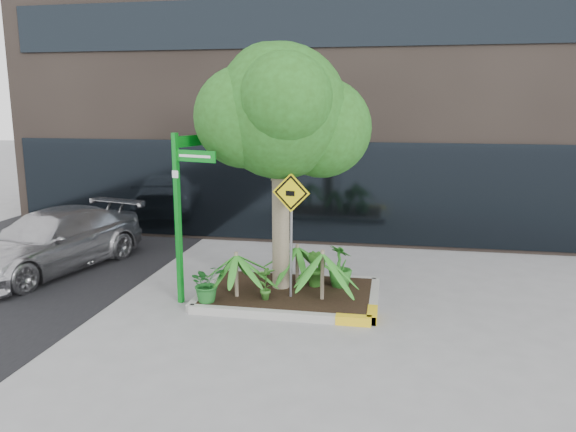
% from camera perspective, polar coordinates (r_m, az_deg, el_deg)
% --- Properties ---
extents(ground, '(80.00, 80.00, 0.00)m').
position_cam_1_polar(ground, '(10.61, -1.23, -8.79)').
color(ground, gray).
rests_on(ground, ground).
extents(planter, '(3.35, 2.36, 0.15)m').
position_cam_1_polar(planter, '(10.79, 0.29, -7.86)').
color(planter, '#9E9E99').
rests_on(planter, ground).
extents(tree, '(3.20, 2.84, 4.80)m').
position_cam_1_polar(tree, '(10.45, -0.76, 10.56)').
color(tree, gray).
rests_on(tree, ground).
extents(palm_front, '(1.04, 1.04, 1.15)m').
position_cam_1_polar(palm_front, '(10.12, 3.53, -3.80)').
color(palm_front, gray).
rests_on(palm_front, ground).
extents(palm_left, '(0.95, 0.95, 1.06)m').
position_cam_1_polar(palm_left, '(10.30, -5.30, -3.97)').
color(palm_left, gray).
rests_on(palm_left, ground).
extents(palm_back, '(0.89, 0.89, 0.99)m').
position_cam_1_polar(palm_back, '(11.05, 0.95, -3.15)').
color(palm_back, gray).
rests_on(palm_back, ground).
extents(parked_car, '(2.95, 4.88, 1.32)m').
position_cam_1_polar(parked_car, '(13.48, -22.88, -2.36)').
color(parked_car, '#A5A4A9').
rests_on(parked_car, ground).
extents(shrub_a, '(0.87, 0.87, 0.69)m').
position_cam_1_polar(shrub_a, '(10.24, -8.23, -6.73)').
color(shrub_a, '#1A5D20').
rests_on(shrub_a, planter).
extents(shrub_b, '(0.65, 0.65, 0.83)m').
position_cam_1_polar(shrub_b, '(10.98, 5.33, -5.04)').
color(shrub_b, '#266E21').
rests_on(shrub_b, planter).
extents(shrub_c, '(0.46, 0.46, 0.63)m').
position_cam_1_polar(shrub_c, '(10.25, -2.27, -6.78)').
color(shrub_c, '#316F22').
rests_on(shrub_c, planter).
extents(shrub_d, '(0.58, 0.58, 0.76)m').
position_cam_1_polar(shrub_d, '(10.92, 2.91, -5.28)').
color(shrub_d, '#2B661D').
rests_on(shrub_d, planter).
extents(street_sign_post, '(0.90, 1.10, 3.15)m').
position_cam_1_polar(street_sign_post, '(10.34, -10.71, 1.65)').
color(street_sign_post, '#0B7D1B').
rests_on(street_sign_post, ground).
extents(cattle_sign, '(0.70, 0.14, 2.30)m').
position_cam_1_polar(cattle_sign, '(10.08, 0.31, 0.20)').
color(cattle_sign, slate).
rests_on(cattle_sign, ground).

